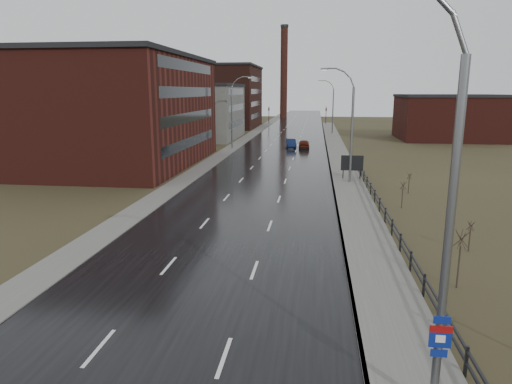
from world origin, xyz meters
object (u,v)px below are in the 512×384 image
(car_near, at_px, (291,144))
(car_far, at_px, (304,144))
(billboard, at_px, (352,164))
(streetlight_main, at_px, (438,212))

(car_near, height_order, car_far, car_near)
(billboard, relative_size, car_near, 0.60)
(streetlight_main, xyz_separation_m, car_far, (-5.00, 61.96, -5.34))
(streetlight_main, xyz_separation_m, billboard, (0.63, 35.67, -4.30))
(billboard, bearing_deg, streetlight_main, -91.01)
(streetlight_main, bearing_deg, car_near, 96.59)
(billboard, height_order, car_near, billboard)
(car_near, distance_m, car_far, 2.18)
(streetlight_main, height_order, car_near, streetlight_main)
(streetlight_main, relative_size, car_near, 2.75)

